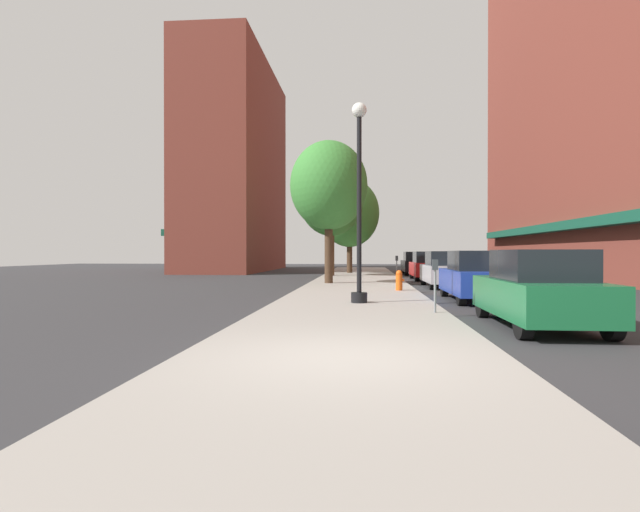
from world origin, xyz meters
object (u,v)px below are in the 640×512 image
(lamppost, at_px, (359,198))
(car_red, at_px, (428,266))
(tree_far, at_px, (331,199))
(car_blue, at_px, (476,277))
(tree_mid, at_px, (350,213))
(car_black, at_px, (415,264))
(fire_hydrant, at_px, (399,280))
(parking_meter_near, at_px, (397,265))
(tree_near, at_px, (329,186))
(car_green, at_px, (538,290))
(parking_meter_far, at_px, (435,279))
(car_silver, at_px, (445,270))

(lamppost, xyz_separation_m, car_red, (3.84, 14.77, -2.39))
(tree_far, height_order, car_blue, tree_far)
(tree_mid, bearing_deg, car_black, -1.53)
(fire_hydrant, height_order, car_blue, car_blue)
(parking_meter_near, bearing_deg, tree_near, -141.61)
(lamppost, relative_size, car_black, 1.37)
(tree_far, height_order, car_black, tree_far)
(parking_meter_near, xyz_separation_m, car_green, (1.95, -16.12, -0.14))
(fire_hydrant, distance_m, tree_near, 7.00)
(parking_meter_near, distance_m, tree_mid, 10.79)
(lamppost, distance_m, tree_near, 9.81)
(car_blue, relative_size, car_black, 1.00)
(fire_hydrant, distance_m, parking_meter_near, 7.31)
(tree_mid, distance_m, car_red, 9.46)
(parking_meter_near, xyz_separation_m, car_blue, (1.95, -10.19, -0.14))
(parking_meter_near, height_order, tree_far, tree_far)
(lamppost, bearing_deg, fire_hydrant, 73.10)
(parking_meter_far, xyz_separation_m, car_black, (1.95, 24.27, -0.14))
(lamppost, xyz_separation_m, car_green, (3.84, -3.84, -2.39))
(parking_meter_far, bearing_deg, car_green, -38.05)
(car_silver, bearing_deg, fire_hydrant, -124.71)
(tree_far, distance_m, car_black, 8.45)
(parking_meter_near, height_order, tree_near, tree_near)
(tree_mid, bearing_deg, lamppost, -87.63)
(fire_hydrant, bearing_deg, car_silver, 57.16)
(tree_near, xyz_separation_m, tree_mid, (0.65, 12.54, -0.36))
(tree_mid, xyz_separation_m, car_black, (4.75, -0.13, -3.68))
(car_silver, bearing_deg, parking_meter_near, 115.97)
(parking_meter_far, relative_size, car_blue, 0.30)
(car_black, bearing_deg, parking_meter_near, -99.53)
(car_red, bearing_deg, parking_meter_far, -97.63)
(parking_meter_far, xyz_separation_m, tree_far, (-3.85, 19.81, 4.10))
(car_green, height_order, car_black, same)
(tree_far, bearing_deg, lamppost, -83.61)
(parking_meter_far, distance_m, car_black, 24.35)
(parking_meter_far, relative_size, tree_far, 0.18)
(lamppost, xyz_separation_m, tree_far, (-1.96, 17.49, 1.84))
(car_blue, bearing_deg, parking_meter_far, -113.55)
(tree_near, height_order, car_blue, tree_near)
(lamppost, relative_size, tree_near, 0.85)
(car_blue, distance_m, car_black, 19.87)
(tree_far, bearing_deg, tree_near, -87.18)
(fire_hydrant, xyz_separation_m, tree_mid, (-2.43, 17.09, 3.97))
(parking_meter_far, height_order, car_blue, car_blue)
(tree_far, xyz_separation_m, car_green, (5.80, -21.34, -4.24))
(parking_meter_near, relative_size, tree_far, 0.18)
(fire_hydrant, bearing_deg, car_blue, -51.33)
(car_black, bearing_deg, car_blue, -88.13)
(lamppost, xyz_separation_m, car_blue, (3.84, 2.09, -2.39))
(tree_near, height_order, car_black, tree_near)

